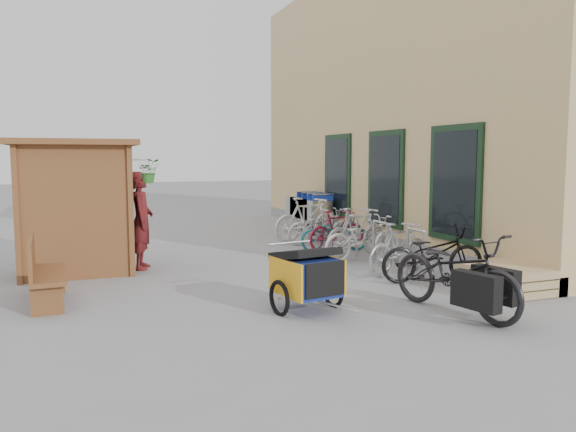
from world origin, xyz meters
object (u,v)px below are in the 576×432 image
object	(u,v)px
shopping_carts	(308,208)
bike_1	(399,248)
bike_3	(357,232)
bike_6	(321,226)
cargo_bike	(457,273)
bike_7	(307,220)
pallet_stack	(504,279)
child_trailer	(307,274)
bike_5	(337,230)
person_kiosk	(141,221)
bench	(42,270)
bike_2	(363,238)
bike_0	(433,254)
bike_4	(335,233)
kiosk	(70,188)

from	to	relation	value
shopping_carts	bike_1	bearing A→B (deg)	-97.53
bike_3	bike_6	bearing A→B (deg)	-19.18
cargo_bike	bike_7	world-z (taller)	same
pallet_stack	bike_6	bearing A→B (deg)	97.39
bike_3	bike_1	bearing A→B (deg)	158.92
child_trailer	cargo_bike	xyz separation A→B (m)	(1.80, -0.86, 0.04)
cargo_bike	bike_5	world-z (taller)	cargo_bike
person_kiosk	bike_6	size ratio (longest dim) A/B	1.11
bike_3	bike_7	world-z (taller)	bike_7
shopping_carts	bike_7	xyz separation A→B (m)	(-0.85, -1.96, -0.10)
bench	bike_2	bearing A→B (deg)	11.53
bike_0	bike_6	distance (m)	4.41
bench	bike_4	world-z (taller)	bench
cargo_bike	bike_5	size ratio (longest dim) A/B	1.46
bike_2	bike_4	bearing A→B (deg)	-1.48
bike_1	bike_6	world-z (taller)	bike_1
kiosk	bike_7	world-z (taller)	kiosk
bike_5	bike_6	world-z (taller)	bike_5
bike_4	bike_7	world-z (taller)	bike_7
shopping_carts	person_kiosk	bearing A→B (deg)	-142.20
kiosk	pallet_stack	world-z (taller)	kiosk
pallet_stack	child_trailer	bearing A→B (deg)	178.02
bike_2	kiosk	bearing A→B (deg)	79.26
pallet_stack	bike_6	world-z (taller)	bike_6
cargo_bike	bench	bearing A→B (deg)	142.72
bike_4	bike_7	size ratio (longest dim) A/B	0.84
bike_4	bike_6	distance (m)	1.02
bike_3	cargo_bike	bearing A→B (deg)	151.24
cargo_bike	person_kiosk	size ratio (longest dim) A/B	1.22
cargo_bike	bike_3	bearing A→B (deg)	68.15
bench	kiosk	bearing A→B (deg)	77.23
bench	child_trailer	xyz separation A→B (m)	(3.38, -1.63, 0.01)
kiosk	bike_4	bearing A→B (deg)	5.38
bike_4	bike_6	bearing A→B (deg)	1.56
bike_1	bike_7	size ratio (longest dim) A/B	0.84
shopping_carts	bike_0	distance (m)	6.86
bike_5	cargo_bike	bearing A→B (deg)	160.36
bike_0	bike_3	bearing A→B (deg)	11.28
bike_4	kiosk	bearing A→B (deg)	103.37
bike_1	pallet_stack	bearing A→B (deg)	-173.08
bike_4	bike_6	xyz separation A→B (m)	(0.11, 1.01, 0.02)
bench	bike_2	size ratio (longest dim) A/B	0.89
pallet_stack	cargo_bike	world-z (taller)	cargo_bike
pallet_stack	bike_2	world-z (taller)	bike_2
shopping_carts	bike_1	distance (m)	6.12
pallet_stack	bike_4	size ratio (longest dim) A/B	0.77
cargo_bike	bike_1	size ratio (longest dim) A/B	1.43
bike_2	bike_1	bearing A→B (deg)	175.25
kiosk	bench	distance (m)	2.41
kiosk	cargo_bike	size ratio (longest dim) A/B	1.12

